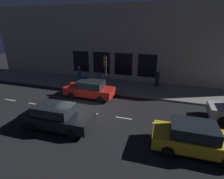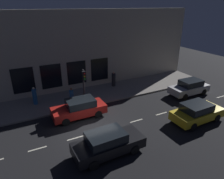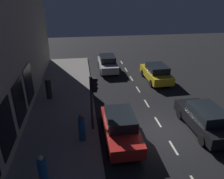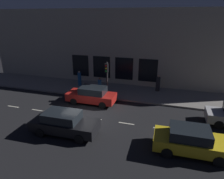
{
  "view_description": "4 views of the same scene",
  "coord_description": "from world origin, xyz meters",
  "px_view_note": "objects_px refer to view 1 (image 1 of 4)",
  "views": [
    {
      "loc": [
        -10.76,
        -6.17,
        6.34
      ],
      "look_at": [
        1.37,
        -2.27,
        1.56
      ],
      "focal_mm": 28.05,
      "sensor_mm": 36.0,
      "label": 1
    },
    {
      "loc": [
        -11.92,
        4.69,
        8.86
      ],
      "look_at": [
        2.66,
        -2.69,
        1.97
      ],
      "focal_mm": 32.53,
      "sensor_mm": 36.0,
      "label": 2
    },
    {
      "loc": [
        4.77,
        10.61,
        7.99
      ],
      "look_at": [
        2.79,
        -2.88,
        1.69
      ],
      "focal_mm": 35.03,
      "sensor_mm": 36.0,
      "label": 3
    },
    {
      "loc": [
        -12.94,
        -6.33,
        7.63
      ],
      "look_at": [
        2.1,
        -1.83,
        1.81
      ],
      "focal_mm": 31.85,
      "sensor_mm": 36.0,
      "label": 4
    }
  ],
  "objects_px": {
    "parked_car_0": "(57,117)",
    "parked_car_1": "(195,138)",
    "parked_car_3": "(90,89)",
    "pedestrian_0": "(157,79)",
    "pedestrian_2": "(79,74)",
    "pedestrian_1": "(99,81)",
    "traffic_light": "(105,68)"
  },
  "relations": [
    {
      "from": "pedestrian_1",
      "to": "pedestrian_2",
      "type": "height_order",
      "value": "pedestrian_2"
    },
    {
      "from": "parked_car_0",
      "to": "parked_car_1",
      "type": "distance_m",
      "value": 8.15
    },
    {
      "from": "traffic_light",
      "to": "pedestrian_0",
      "type": "height_order",
      "value": "traffic_light"
    },
    {
      "from": "traffic_light",
      "to": "pedestrian_0",
      "type": "relative_size",
      "value": 1.98
    },
    {
      "from": "traffic_light",
      "to": "parked_car_3",
      "type": "distance_m",
      "value": 2.41
    },
    {
      "from": "parked_car_1",
      "to": "parked_car_3",
      "type": "bearing_deg",
      "value": -122.01
    },
    {
      "from": "traffic_light",
      "to": "pedestrian_1",
      "type": "xyz_separation_m",
      "value": [
        0.76,
        1.01,
        -1.53
      ]
    },
    {
      "from": "pedestrian_0",
      "to": "traffic_light",
      "type": "bearing_deg",
      "value": -105.1
    },
    {
      "from": "pedestrian_2",
      "to": "pedestrian_0",
      "type": "bearing_deg",
      "value": -10.98
    },
    {
      "from": "traffic_light",
      "to": "pedestrian_1",
      "type": "distance_m",
      "value": 1.98
    },
    {
      "from": "traffic_light",
      "to": "parked_car_1",
      "type": "height_order",
      "value": "traffic_light"
    },
    {
      "from": "pedestrian_1",
      "to": "pedestrian_2",
      "type": "relative_size",
      "value": 0.99
    },
    {
      "from": "parked_car_1",
      "to": "parked_car_3",
      "type": "relative_size",
      "value": 0.99
    },
    {
      "from": "parked_car_1",
      "to": "pedestrian_0",
      "type": "relative_size",
      "value": 2.52
    },
    {
      "from": "pedestrian_1",
      "to": "pedestrian_2",
      "type": "distance_m",
      "value": 3.48
    },
    {
      "from": "parked_car_1",
      "to": "pedestrian_1",
      "type": "xyz_separation_m",
      "value": [
        7.15,
        8.27,
        0.13
      ]
    },
    {
      "from": "parked_car_3",
      "to": "pedestrian_2",
      "type": "distance_m",
      "value": 4.93
    },
    {
      "from": "parked_car_3",
      "to": "pedestrian_0",
      "type": "height_order",
      "value": "pedestrian_0"
    },
    {
      "from": "parked_car_1",
      "to": "parked_car_3",
      "type": "distance_m",
      "value": 9.63
    },
    {
      "from": "traffic_light",
      "to": "pedestrian_2",
      "type": "distance_m",
      "value": 4.97
    },
    {
      "from": "traffic_light",
      "to": "pedestrian_0",
      "type": "xyz_separation_m",
      "value": [
        3.2,
        -4.62,
        -1.51
      ]
    },
    {
      "from": "traffic_light",
      "to": "pedestrian_2",
      "type": "xyz_separation_m",
      "value": [
        2.43,
        4.06,
        -1.53
      ]
    },
    {
      "from": "parked_car_0",
      "to": "parked_car_3",
      "type": "xyz_separation_m",
      "value": [
        5.25,
        0.12,
        -0.0
      ]
    },
    {
      "from": "parked_car_0",
      "to": "pedestrian_1",
      "type": "height_order",
      "value": "pedestrian_1"
    },
    {
      "from": "traffic_light",
      "to": "parked_car_1",
      "type": "xyz_separation_m",
      "value": [
        -6.39,
        -7.26,
        -1.66
      ]
    },
    {
      "from": "pedestrian_2",
      "to": "parked_car_0",
      "type": "bearing_deg",
      "value": -86.79
    },
    {
      "from": "parked_car_3",
      "to": "pedestrian_0",
      "type": "relative_size",
      "value": 2.55
    },
    {
      "from": "parked_car_0",
      "to": "parked_car_1",
      "type": "height_order",
      "value": "same"
    },
    {
      "from": "parked_car_3",
      "to": "pedestrian_2",
      "type": "bearing_deg",
      "value": 38.35
    },
    {
      "from": "traffic_light",
      "to": "parked_car_1",
      "type": "distance_m",
      "value": 9.81
    },
    {
      "from": "traffic_light",
      "to": "pedestrian_2",
      "type": "bearing_deg",
      "value": 59.04
    },
    {
      "from": "parked_car_1",
      "to": "parked_car_3",
      "type": "xyz_separation_m",
      "value": [
        4.95,
        8.26,
        -0.0
      ]
    }
  ]
}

